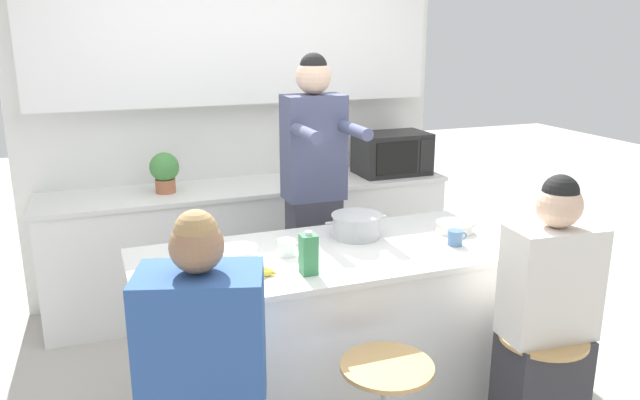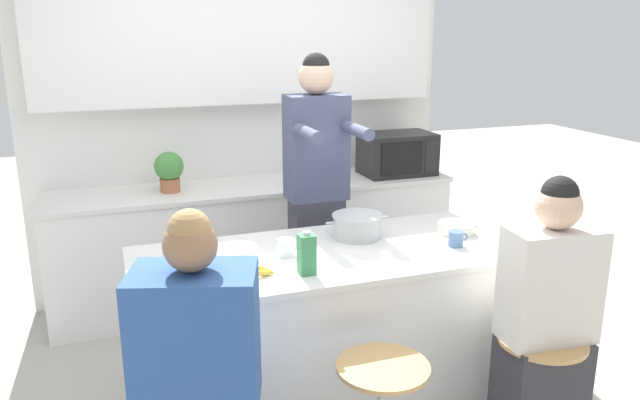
{
  "view_description": "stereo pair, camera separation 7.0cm",
  "coord_description": "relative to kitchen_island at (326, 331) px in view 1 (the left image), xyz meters",
  "views": [
    {
      "loc": [
        -1.08,
        -2.75,
        1.98
      ],
      "look_at": [
        0.0,
        0.08,
        1.14
      ],
      "focal_mm": 35.0,
      "sensor_mm": 36.0,
      "label": 1
    },
    {
      "loc": [
        -1.01,
        -2.77,
        1.98
      ],
      "look_at": [
        0.0,
        0.08,
        1.14
      ],
      "focal_mm": 35.0,
      "sensor_mm": 36.0,
      "label": 2
    }
  ],
  "objects": [
    {
      "name": "wall_back",
      "position": [
        0.0,
        1.78,
        1.09
      ],
      "size": [
        3.14,
        0.22,
        2.7
      ],
      "color": "silver",
      "rests_on": "ground_plane"
    },
    {
      "name": "back_counter",
      "position": [
        0.0,
        1.49,
        -0.01
      ],
      "size": [
        2.92,
        0.6,
        0.89
      ],
      "color": "white",
      "rests_on": "ground_plane"
    },
    {
      "name": "kitchen_island",
      "position": [
        0.0,
        0.0,
        0.0
      ],
      "size": [
        1.93,
        0.84,
        0.89
      ],
      "color": "black",
      "rests_on": "ground_plane"
    },
    {
      "name": "bar_stool_rightmost",
      "position": [
        0.77,
        -0.73,
        -0.09
      ],
      "size": [
        0.39,
        0.39,
        0.64
      ],
      "color": "tan",
      "rests_on": "ground_plane"
    },
    {
      "name": "person_cooking",
      "position": [
        0.21,
        0.73,
        0.49
      ],
      "size": [
        0.37,
        0.57,
        1.84
      ],
      "rotation": [
        0.0,
        0.0,
        -0.01
      ],
      "color": "#383842",
      "rests_on": "ground_plane"
    },
    {
      "name": "person_seated_near",
      "position": [
        0.78,
        -0.73,
        0.18
      ],
      "size": [
        0.43,
        0.3,
        1.39
      ],
      "rotation": [
        0.0,
        0.0,
        -0.09
      ],
      "color": "#333338",
      "rests_on": "ground_plane"
    },
    {
      "name": "cooking_pot",
      "position": [
        0.24,
        0.16,
        0.51
      ],
      "size": [
        0.35,
        0.27,
        0.13
      ],
      "color": "#B7BABC",
      "rests_on": "kitchen_island"
    },
    {
      "name": "fruit_bowl",
      "position": [
        0.78,
        0.04,
        0.47
      ],
      "size": [
        0.2,
        0.2,
        0.06
      ],
      "color": "silver",
      "rests_on": "kitchen_island"
    },
    {
      "name": "mixing_bowl_steel",
      "position": [
        -0.45,
        0.06,
        0.47
      ],
      "size": [
        0.22,
        0.22,
        0.06
      ],
      "color": "white",
      "rests_on": "kitchen_island"
    },
    {
      "name": "coffee_cup_near",
      "position": [
        -0.2,
        0.02,
        0.48
      ],
      "size": [
        0.12,
        0.09,
        0.08
      ],
      "color": "white",
      "rests_on": "kitchen_island"
    },
    {
      "name": "coffee_cup_far",
      "position": [
        0.66,
        -0.14,
        0.48
      ],
      "size": [
        0.11,
        0.08,
        0.08
      ],
      "color": "#4C7099",
      "rests_on": "kitchen_island"
    },
    {
      "name": "banana_bunch",
      "position": [
        -0.39,
        -0.19,
        0.46
      ],
      "size": [
        0.14,
        0.1,
        0.05
      ],
      "color": "yellow",
      "rests_on": "kitchen_island"
    },
    {
      "name": "juice_carton",
      "position": [
        -0.18,
        -0.24,
        0.54
      ],
      "size": [
        0.07,
        0.07,
        0.2
      ],
      "color": "#38844C",
      "rests_on": "kitchen_island"
    },
    {
      "name": "microwave",
      "position": [
        1.12,
        1.46,
        0.6
      ],
      "size": [
        0.54,
        0.36,
        0.32
      ],
      "color": "black",
      "rests_on": "back_counter"
    },
    {
      "name": "potted_plant",
      "position": [
        -0.6,
        1.49,
        0.59
      ],
      "size": [
        0.2,
        0.2,
        0.28
      ],
      "color": "#A86042",
      "rests_on": "back_counter"
    }
  ]
}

